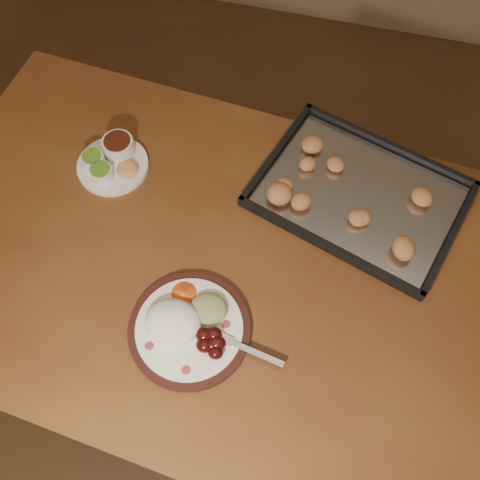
# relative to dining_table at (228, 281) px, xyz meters

# --- Properties ---
(ground) EXTENTS (4.00, 4.00, 0.00)m
(ground) POSITION_rel_dining_table_xyz_m (-0.18, -0.22, -0.65)
(ground) COLOR #4E3A1B
(ground) RESTS_ON ground
(dining_table) EXTENTS (1.58, 1.04, 0.75)m
(dining_table) POSITION_rel_dining_table_xyz_m (0.00, 0.00, 0.00)
(dining_table) COLOR brown
(dining_table) RESTS_ON ground
(dinner_plate) EXTENTS (0.34, 0.26, 0.06)m
(dinner_plate) POSITION_rel_dining_table_xyz_m (-0.04, -0.17, 0.12)
(dinner_plate) COLOR black
(dinner_plate) RESTS_ON dining_table
(condiment_saucer) EXTENTS (0.18, 0.18, 0.06)m
(condiment_saucer) POSITION_rel_dining_table_xyz_m (-0.35, 0.19, 0.12)
(condiment_saucer) COLOR white
(condiment_saucer) RESTS_ON dining_table
(baking_tray) EXTENTS (0.55, 0.47, 0.05)m
(baking_tray) POSITION_rel_dining_table_xyz_m (0.26, 0.25, 0.11)
(baking_tray) COLOR black
(baking_tray) RESTS_ON dining_table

